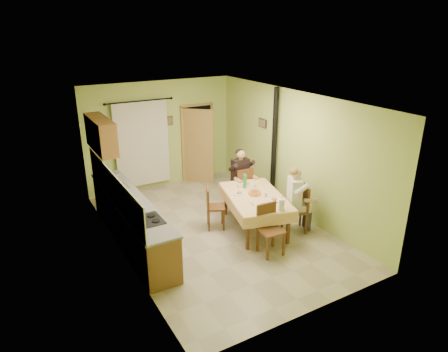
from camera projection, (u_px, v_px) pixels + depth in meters
floor at (216, 230)px, 8.54m from camera, size 4.00×6.00×0.01m
room_shell at (216, 148)px, 7.89m from camera, size 4.04×6.04×2.82m
kitchen_run at (131, 220)px, 7.89m from camera, size 0.64×3.64×1.56m
upper_cabinets at (101, 134)px, 8.37m from camera, size 0.35×1.40×0.70m
curtain at (142, 144)px, 10.18m from camera, size 1.70×0.07×2.22m
doorway at (198, 144)px, 10.93m from camera, size 0.96×0.60×2.15m
dining_table at (255, 212)px, 8.48m from camera, size 1.55×2.09×0.76m
tableware at (258, 195)px, 8.25m from camera, size 0.68×1.61×0.33m
chair_far at (241, 195)px, 9.55m from camera, size 0.44×0.44×1.00m
chair_near at (270, 239)px, 7.57m from camera, size 0.44×0.44×0.98m
chair_right at (295, 218)px, 8.41m from camera, size 0.60×0.60×1.02m
chair_left at (215, 215)px, 8.54m from camera, size 0.49×0.49×0.93m
man_far at (241, 172)px, 9.35m from camera, size 0.58×0.47×1.39m
man_right at (296, 192)px, 8.20m from camera, size 0.60×0.65×1.39m
stove_flue at (273, 162)px, 9.54m from camera, size 0.24×0.24×2.80m
picture_back at (169, 121)px, 10.44m from camera, size 0.19×0.03×0.23m
picture_right at (262, 123)px, 9.77m from camera, size 0.03×0.31×0.21m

